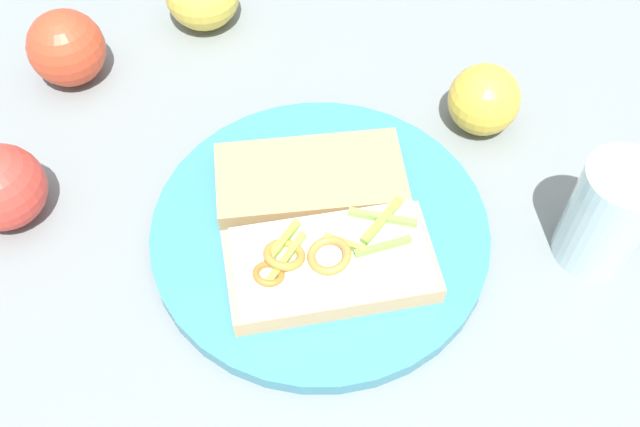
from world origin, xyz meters
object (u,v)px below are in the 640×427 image
(sandwich, at_px, (330,263))
(drinking_glass, at_px, (608,215))
(apple_3, at_px, (1,187))
(apple_2, at_px, (484,100))
(plate, at_px, (320,231))
(bread_slice_side, at_px, (310,178))
(apple_0, at_px, (66,48))

(sandwich, height_order, drinking_glass, drinking_glass)
(sandwich, relative_size, apple_3, 2.45)
(apple_2, height_order, drinking_glass, drinking_glass)
(drinking_glass, bearing_deg, sandwich, -132.80)
(plate, height_order, apple_3, apple_3)
(sandwich, distance_m, bread_slice_side, 0.10)
(plate, height_order, bread_slice_side, bread_slice_side)
(apple_0, relative_size, apple_2, 1.12)
(sandwich, distance_m, apple_0, 0.37)
(bread_slice_side, bearing_deg, apple_0, -38.66)
(plate, xyz_separation_m, drinking_glass, (0.20, 0.14, 0.05))
(plate, distance_m, apple_2, 0.21)
(sandwich, bearing_deg, bread_slice_side, -90.51)
(plate, bearing_deg, bread_slice_side, 139.69)
(apple_0, xyz_separation_m, apple_3, (0.10, -0.15, -0.00))
(bread_slice_side, bearing_deg, drinking_glass, 159.39)
(bread_slice_side, relative_size, apple_0, 2.18)
(apple_0, bearing_deg, drinking_glass, 15.53)
(sandwich, distance_m, apple_3, 0.30)
(plate, distance_m, apple_3, 0.29)
(apple_3, bearing_deg, drinking_glass, 34.75)
(apple_3, height_order, drinking_glass, drinking_glass)
(sandwich, height_order, apple_0, apple_0)
(apple_0, distance_m, drinking_glass, 0.55)
(plate, xyz_separation_m, bread_slice_side, (-0.04, 0.03, 0.02))
(sandwich, relative_size, drinking_glass, 1.77)
(bread_slice_side, height_order, drinking_glass, drinking_glass)
(apple_2, xyz_separation_m, drinking_glass, (0.16, -0.07, 0.02))
(sandwich, height_order, bread_slice_side, sandwich)
(apple_0, bearing_deg, plate, 0.92)
(plate, distance_m, drinking_glass, 0.25)
(apple_2, relative_size, drinking_glass, 0.65)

